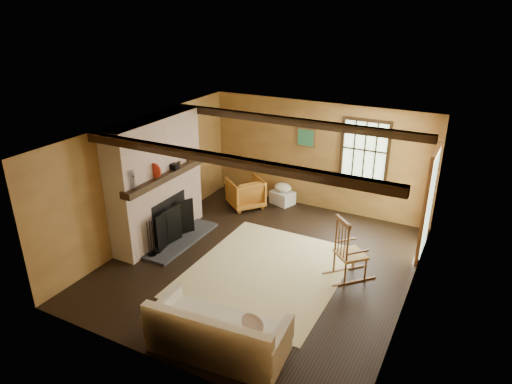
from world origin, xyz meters
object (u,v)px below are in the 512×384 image
Objects in this scene: sofa at (217,336)px; armchair at (246,193)px; laundry_basket at (282,197)px; rocking_chair at (349,253)px; fireplace at (158,185)px.

sofa is 2.58× the size of armchair.
rocking_chair is at bearing -45.34° from laundry_basket.
laundry_basket is at bearing 99.68° from sofa.
fireplace is at bearing 135.57° from sofa.
sofa is at bearing -39.70° from fireplace.
armchair is (-0.68, -0.53, 0.19)m from laundry_basket.
rocking_chair is 3.19m from laundry_basket.
rocking_chair is at bearing 4.57° from fireplace.
sofa reaches higher than laundry_basket.
laundry_basket is (1.48, 2.55, -0.95)m from fireplace.
fireplace is 3.24× the size of armchair.
armchair is (-1.92, 4.28, 0.07)m from sofa.
rocking_chair reaches higher than laundry_basket.
fireplace is at bearing -120.12° from laundry_basket.
fireplace reaches higher than laundry_basket.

